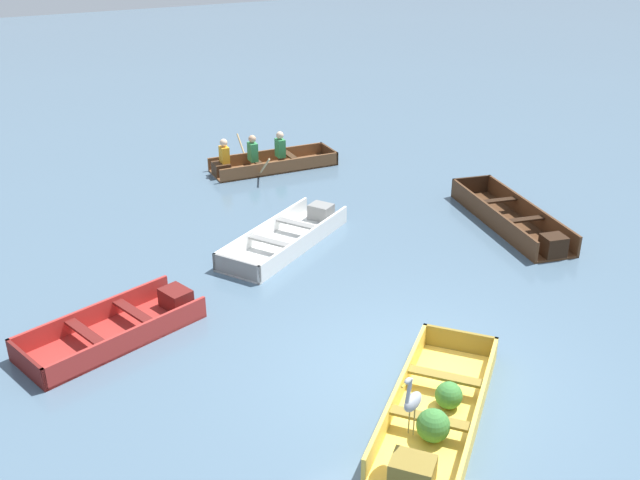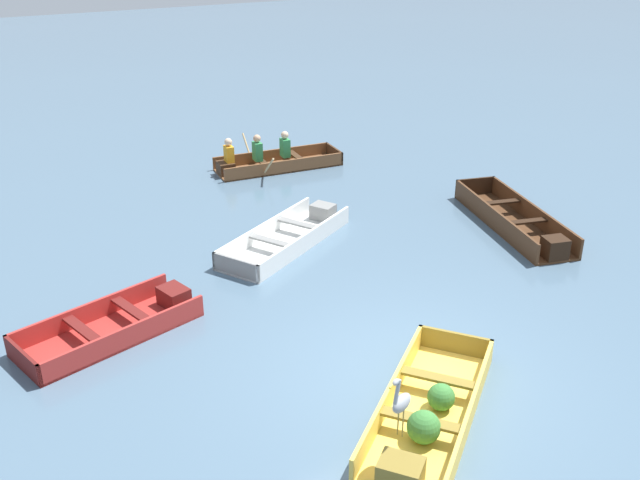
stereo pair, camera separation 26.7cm
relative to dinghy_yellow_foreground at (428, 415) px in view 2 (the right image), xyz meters
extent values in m
plane|color=slate|center=(0.39, 0.99, -0.15)|extent=(80.00, 80.00, 0.00)
cube|color=#E5BC47|center=(0.12, 0.12, -0.13)|extent=(2.94, 2.70, 0.04)
cube|color=#E5BC47|center=(0.44, -0.26, 0.03)|extent=(2.30, 1.93, 0.36)
cube|color=#E5BC47|center=(-0.20, 0.51, 0.03)|extent=(2.30, 1.93, 0.36)
cube|color=olive|center=(1.23, 1.05, 0.03)|extent=(0.71, 0.84, 0.36)
cube|color=olive|center=(-0.88, -0.71, 0.05)|extent=(0.58, 0.59, 0.32)
cube|color=olive|center=(-0.22, -0.16, 0.12)|extent=(0.73, 0.83, 0.04)
cube|color=olive|center=(0.46, 0.41, 0.12)|extent=(0.73, 0.83, 0.04)
sphere|color=#387533|center=(-0.25, -0.25, 0.09)|extent=(0.40, 0.40, 0.40)
sphere|color=#387533|center=(0.30, 0.13, 0.06)|extent=(0.34, 0.34, 0.34)
cube|color=#AD2D28|center=(-2.92, 3.85, -0.13)|extent=(2.82, 1.75, 0.04)
cube|color=#AD2D28|center=(-3.06, 4.33, 0.02)|extent=(2.54, 0.80, 0.35)
cube|color=#AD2D28|center=(-2.78, 3.38, 0.02)|extent=(2.54, 0.80, 0.35)
cube|color=maroon|center=(-4.16, 3.48, 0.02)|extent=(0.34, 1.01, 0.35)
cube|color=maroon|center=(-1.83, 4.18, 0.04)|extent=(0.48, 0.55, 0.31)
cube|color=maroon|center=(-2.54, 3.97, 0.11)|extent=(0.42, 0.95, 0.04)
cube|color=maroon|center=(-3.30, 3.74, 0.11)|extent=(0.42, 0.95, 0.04)
cube|color=#4C2D19|center=(5.04, 4.10, -0.13)|extent=(1.68, 3.52, 0.04)
cube|color=#4C2D19|center=(5.45, 4.00, 0.06)|extent=(0.85, 3.32, 0.41)
cube|color=#4C2D19|center=(4.62, 4.20, 0.06)|extent=(0.85, 3.32, 0.41)
cube|color=black|center=(5.43, 5.73, 0.06)|extent=(0.89, 0.26, 0.41)
cube|color=black|center=(4.68, 2.62, 0.08)|extent=(0.48, 0.45, 0.37)
cube|color=black|center=(4.92, 3.60, 0.16)|extent=(0.82, 0.35, 0.04)
cube|color=black|center=(5.16, 4.60, 0.16)|extent=(0.82, 0.35, 0.04)
cube|color=white|center=(0.71, 5.44, -0.13)|extent=(3.13, 2.38, 0.04)
cube|color=white|center=(0.48, 5.84, 0.02)|extent=(2.66, 1.58, 0.34)
cube|color=white|center=(0.94, 5.04, 0.02)|extent=(2.66, 1.58, 0.34)
cube|color=gray|center=(-0.59, 4.68, 0.02)|extent=(0.53, 0.87, 0.34)
cube|color=gray|center=(1.87, 6.11, 0.04)|extent=(0.53, 0.56, 0.31)
cube|color=gray|center=(1.11, 5.67, 0.11)|extent=(0.58, 0.84, 0.04)
cube|color=gray|center=(0.31, 5.21, 0.11)|extent=(0.58, 0.84, 0.04)
cube|color=brown|center=(2.47, 9.47, -0.13)|extent=(3.08, 1.18, 0.04)
cube|color=brown|center=(2.43, 9.01, 0.01)|extent=(3.01, 0.28, 0.32)
cube|color=brown|center=(2.50, 9.92, 0.01)|extent=(3.01, 0.28, 0.32)
cube|color=#3F2716|center=(3.95, 9.35, 0.01)|extent=(0.12, 0.96, 0.32)
cube|color=#3F2716|center=(1.15, 9.57, 0.03)|extent=(0.39, 0.46, 0.29)
cube|color=#3F2716|center=(2.02, 9.50, 0.09)|extent=(0.22, 0.87, 0.04)
cube|color=#3F2716|center=(2.92, 9.43, 0.09)|extent=(0.22, 0.87, 0.04)
cube|color=#338C4C|center=(2.64, 9.45, 0.33)|extent=(0.20, 0.29, 0.44)
sphere|color=beige|center=(2.64, 9.45, 0.65)|extent=(0.18, 0.18, 0.18)
cube|color=#338C4C|center=(1.94, 9.51, 0.33)|extent=(0.20, 0.29, 0.44)
sphere|color=tan|center=(1.94, 9.51, 0.65)|extent=(0.18, 0.18, 0.18)
cube|color=orange|center=(1.24, 9.56, 0.33)|extent=(0.20, 0.29, 0.44)
sphere|color=beige|center=(1.24, 9.56, 0.65)|extent=(0.18, 0.18, 0.18)
cylinder|color=tan|center=(1.88, 8.73, 0.22)|extent=(0.09, 0.64, 0.55)
cylinder|color=tan|center=(2.00, 10.28, 0.22)|extent=(0.09, 0.64, 0.55)
cylinder|color=olive|center=(-0.70, -0.46, 0.46)|extent=(0.02, 0.02, 0.35)
cylinder|color=olive|center=(-0.72, -0.40, 0.46)|extent=(0.02, 0.02, 0.35)
ellipsoid|color=#93999E|center=(-0.71, -0.43, 0.73)|extent=(0.35, 0.27, 0.18)
cylinder|color=#93999E|center=(-0.82, -0.48, 0.95)|extent=(0.12, 0.09, 0.28)
ellipsoid|color=#93999E|center=(-0.85, -0.50, 1.10)|extent=(0.13, 0.10, 0.06)
cone|color=gold|center=(-0.93, -0.54, 1.10)|extent=(0.10, 0.07, 0.02)
camera|label=1|loc=(-4.65, -5.35, 5.55)|focal=40.00mm
camera|label=2|loc=(-4.42, -5.47, 5.55)|focal=40.00mm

